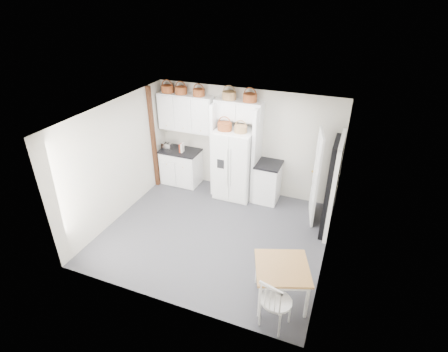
% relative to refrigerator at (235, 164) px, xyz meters
% --- Properties ---
extents(floor, '(4.50, 4.50, 0.00)m').
position_rel_refrigerator_xyz_m(floor, '(0.15, -1.61, -0.86)').
color(floor, '#41404A').
rests_on(floor, ground).
extents(ceiling, '(4.50, 4.50, 0.00)m').
position_rel_refrigerator_xyz_m(ceiling, '(0.15, -1.61, 1.74)').
color(ceiling, white).
rests_on(ceiling, wall_back).
extents(wall_back, '(4.50, 0.00, 4.50)m').
position_rel_refrigerator_xyz_m(wall_back, '(0.15, 0.39, 0.44)').
color(wall_back, beige).
rests_on(wall_back, floor).
extents(wall_left, '(0.00, 4.00, 4.00)m').
position_rel_refrigerator_xyz_m(wall_left, '(-2.10, -1.61, 0.44)').
color(wall_left, beige).
rests_on(wall_left, floor).
extents(wall_right, '(0.00, 4.00, 4.00)m').
position_rel_refrigerator_xyz_m(wall_right, '(2.40, -1.61, 0.44)').
color(wall_right, beige).
rests_on(wall_right, floor).
extents(refrigerator, '(0.89, 0.72, 1.73)m').
position_rel_refrigerator_xyz_m(refrigerator, '(0.00, 0.00, 0.00)').
color(refrigerator, white).
rests_on(refrigerator, floor).
extents(base_cab_left, '(0.96, 0.61, 0.89)m').
position_rel_refrigerator_xyz_m(base_cab_left, '(-1.51, 0.09, -0.42)').
color(base_cab_left, white).
rests_on(base_cab_left, floor).
extents(base_cab_right, '(0.53, 0.64, 0.94)m').
position_rel_refrigerator_xyz_m(base_cab_right, '(0.82, 0.09, -0.39)').
color(base_cab_right, white).
rests_on(base_cab_right, floor).
extents(dining_table, '(1.08, 1.08, 0.70)m').
position_rel_refrigerator_xyz_m(dining_table, '(1.85, -2.84, -0.51)').
color(dining_table, olive).
rests_on(dining_table, floor).
extents(windsor_chair, '(0.58, 0.55, 0.99)m').
position_rel_refrigerator_xyz_m(windsor_chair, '(1.89, -3.36, -0.37)').
color(windsor_chair, white).
rests_on(windsor_chair, floor).
extents(counter_left, '(1.00, 0.65, 0.04)m').
position_rel_refrigerator_xyz_m(counter_left, '(-1.51, 0.09, 0.05)').
color(counter_left, black).
rests_on(counter_left, base_cab_left).
extents(counter_right, '(0.58, 0.68, 0.04)m').
position_rel_refrigerator_xyz_m(counter_right, '(0.82, 0.09, 0.10)').
color(counter_right, black).
rests_on(counter_right, base_cab_right).
extents(toaster, '(0.26, 0.15, 0.18)m').
position_rel_refrigerator_xyz_m(toaster, '(-1.84, 0.00, 0.16)').
color(toaster, silver).
rests_on(toaster, counter_left).
extents(cookbook_red, '(0.04, 0.15, 0.22)m').
position_rel_refrigerator_xyz_m(cookbook_red, '(-1.44, 0.01, 0.18)').
color(cookbook_red, '#A3290F').
rests_on(cookbook_red, counter_left).
extents(cookbook_cream, '(0.04, 0.16, 0.23)m').
position_rel_refrigerator_xyz_m(cookbook_cream, '(-1.40, 0.01, 0.18)').
color(cookbook_cream, white).
rests_on(cookbook_cream, counter_left).
extents(basket_upper_a, '(0.31, 0.31, 0.17)m').
position_rel_refrigerator_xyz_m(basket_upper_a, '(-1.82, 0.22, 1.57)').
color(basket_upper_a, maroon).
rests_on(basket_upper_a, upper_cabinet).
extents(basket_upper_b, '(0.30, 0.30, 0.17)m').
position_rel_refrigerator_xyz_m(basket_upper_b, '(-1.46, 0.22, 1.57)').
color(basket_upper_b, maroon).
rests_on(basket_upper_b, upper_cabinet).
extents(basket_upper_c, '(0.28, 0.28, 0.16)m').
position_rel_refrigerator_xyz_m(basket_upper_c, '(-0.99, 0.22, 1.57)').
color(basket_upper_c, maroon).
rests_on(basket_upper_c, upper_cabinet).
extents(basket_bridge_a, '(0.32, 0.32, 0.18)m').
position_rel_refrigerator_xyz_m(basket_bridge_a, '(-0.23, 0.22, 1.58)').
color(basket_bridge_a, brown).
rests_on(basket_bridge_a, bridge_cabinet).
extents(basket_bridge_b, '(0.31, 0.31, 0.18)m').
position_rel_refrigerator_xyz_m(basket_bridge_b, '(0.26, 0.22, 1.58)').
color(basket_bridge_b, maroon).
rests_on(basket_bridge_b, bridge_cabinet).
extents(basket_fridge_a, '(0.33, 0.33, 0.18)m').
position_rel_refrigerator_xyz_m(basket_fridge_a, '(-0.22, -0.10, 0.95)').
color(basket_fridge_a, maroon).
rests_on(basket_fridge_a, refrigerator).
extents(basket_fridge_b, '(0.29, 0.29, 0.16)m').
position_rel_refrigerator_xyz_m(basket_fridge_b, '(0.17, -0.10, 0.94)').
color(basket_fridge_b, brown).
rests_on(basket_fridge_b, refrigerator).
extents(upper_cabinet, '(1.40, 0.34, 0.90)m').
position_rel_refrigerator_xyz_m(upper_cabinet, '(-1.35, 0.22, 1.04)').
color(upper_cabinet, white).
rests_on(upper_cabinet, wall_back).
extents(bridge_cabinet, '(1.12, 0.34, 0.45)m').
position_rel_refrigerator_xyz_m(bridge_cabinet, '(-0.00, 0.22, 1.26)').
color(bridge_cabinet, white).
rests_on(bridge_cabinet, wall_back).
extents(fridge_panel_left, '(0.08, 0.60, 2.30)m').
position_rel_refrigerator_xyz_m(fridge_panel_left, '(-0.51, 0.09, 0.29)').
color(fridge_panel_left, white).
rests_on(fridge_panel_left, floor).
extents(fridge_panel_right, '(0.08, 0.60, 2.30)m').
position_rel_refrigerator_xyz_m(fridge_panel_right, '(0.51, 0.09, 0.29)').
color(fridge_panel_right, white).
rests_on(fridge_panel_right, floor).
extents(trim_post, '(0.09, 0.09, 2.60)m').
position_rel_refrigerator_xyz_m(trim_post, '(-2.05, -0.26, 0.44)').
color(trim_post, '#3D1F0E').
rests_on(trim_post, floor).
extents(doorway_void, '(0.18, 0.85, 2.05)m').
position_rel_refrigerator_xyz_m(doorway_void, '(2.31, -0.61, 0.16)').
color(doorway_void, black).
rests_on(doorway_void, floor).
extents(door_slab, '(0.21, 0.79, 2.05)m').
position_rel_refrigerator_xyz_m(door_slab, '(1.95, -0.27, 0.16)').
color(door_slab, white).
rests_on(door_slab, floor).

